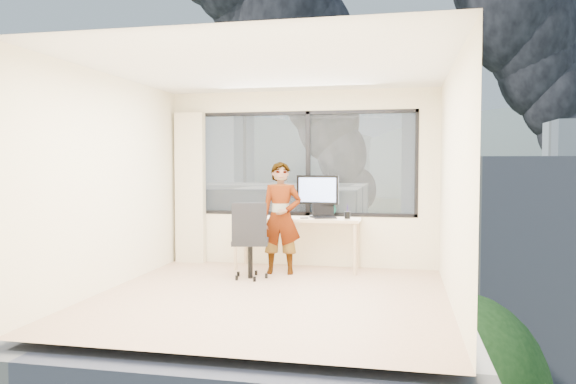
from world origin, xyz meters
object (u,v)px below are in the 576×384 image
(handbag, at_px, (326,209))
(desk, at_px, (297,243))
(person, at_px, (281,218))
(chair, at_px, (250,239))
(monitor, at_px, (318,196))
(game_console, at_px, (248,213))
(laptop, at_px, (325,211))

(handbag, bearing_deg, desk, -173.35)
(person, bearing_deg, chair, -134.66)
(monitor, height_order, handbag, monitor)
(desk, height_order, chair, chair)
(monitor, relative_size, handbag, 2.17)
(monitor, distance_m, game_console, 1.12)
(person, height_order, monitor, person)
(chair, relative_size, laptop, 3.09)
(person, height_order, laptop, person)
(chair, relative_size, game_console, 3.40)
(person, height_order, handbag, person)
(game_console, bearing_deg, monitor, -14.13)
(person, bearing_deg, handbag, 39.15)
(desk, distance_m, handbag, 0.66)
(handbag, bearing_deg, game_console, 159.12)
(desk, bearing_deg, laptop, -2.02)
(game_console, xyz_separation_m, handbag, (1.20, -0.01, 0.07))
(chair, xyz_separation_m, person, (0.33, 0.41, 0.25))
(chair, distance_m, monitor, 1.27)
(chair, height_order, monitor, monitor)
(handbag, bearing_deg, monitor, -159.78)
(chair, relative_size, monitor, 1.69)
(handbag, bearing_deg, chair, -153.37)
(monitor, distance_m, laptop, 0.26)
(handbag, bearing_deg, laptop, -110.10)
(desk, xyz_separation_m, laptop, (0.40, -0.01, 0.48))
(chair, relative_size, handbag, 3.68)
(desk, xyz_separation_m, person, (-0.16, -0.35, 0.40))
(chair, distance_m, game_console, 1.05)
(desk, bearing_deg, monitor, 20.25)
(person, distance_m, game_console, 0.85)
(desk, distance_m, monitor, 0.74)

